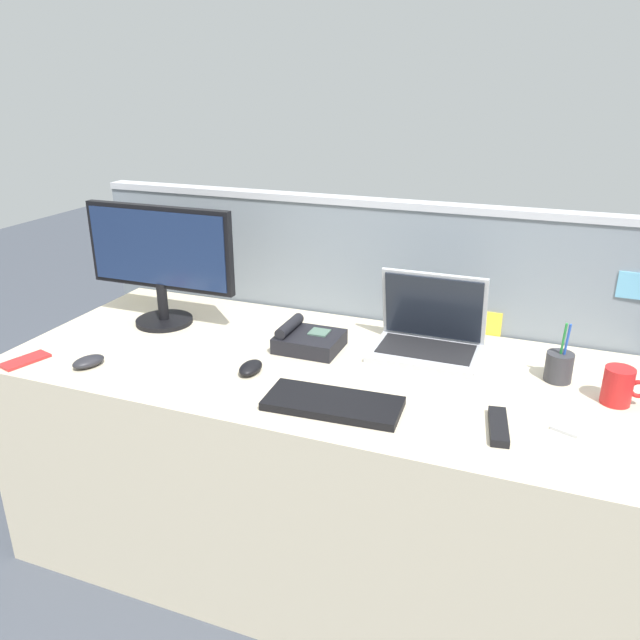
# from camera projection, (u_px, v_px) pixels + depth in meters

# --- Properties ---
(ground_plane) EXTENTS (10.00, 10.00, 0.00)m
(ground_plane) POSITION_uv_depth(u_px,v_px,m) (315.00, 549.00, 2.19)
(ground_plane) COLOR #424751
(desk) EXTENTS (1.89, 0.82, 0.72)m
(desk) POSITION_uv_depth(u_px,v_px,m) (315.00, 462.00, 2.05)
(desk) COLOR beige
(desk) RESTS_ON ground_plane
(cubicle_divider) EXTENTS (2.07, 0.08, 1.15)m
(cubicle_divider) POSITION_uv_depth(u_px,v_px,m) (358.00, 349.00, 2.37)
(cubicle_divider) COLOR gray
(cubicle_divider) RESTS_ON ground_plane
(desktop_monitor) EXTENTS (0.56, 0.20, 0.42)m
(desktop_monitor) POSITION_uv_depth(u_px,v_px,m) (160.00, 256.00, 2.15)
(desktop_monitor) COLOR black
(desktop_monitor) RESTS_ON desk
(laptop) EXTENTS (0.33, 0.24, 0.25)m
(laptop) POSITION_uv_depth(u_px,v_px,m) (429.00, 332.00, 1.97)
(laptop) COLOR #B2B5BC
(laptop) RESTS_ON desk
(desk_phone) EXTENTS (0.20, 0.17, 0.09)m
(desk_phone) POSITION_uv_depth(u_px,v_px,m) (308.00, 340.00, 2.01)
(desk_phone) COLOR black
(desk_phone) RESTS_ON desk
(keyboard_main) EXTENTS (0.37, 0.17, 0.02)m
(keyboard_main) POSITION_uv_depth(u_px,v_px,m) (333.00, 403.00, 1.66)
(keyboard_main) COLOR black
(keyboard_main) RESTS_ON desk
(computer_mouse_right_hand) EXTENTS (0.09, 0.11, 0.03)m
(computer_mouse_right_hand) POSITION_uv_depth(u_px,v_px,m) (88.00, 362.00, 1.89)
(computer_mouse_right_hand) COLOR #232328
(computer_mouse_right_hand) RESTS_ON desk
(computer_mouse_left_hand) EXTENTS (0.06, 0.10, 0.03)m
(computer_mouse_left_hand) POSITION_uv_depth(u_px,v_px,m) (251.00, 368.00, 1.85)
(computer_mouse_left_hand) COLOR black
(computer_mouse_left_hand) RESTS_ON desk
(pen_cup) EXTENTS (0.08, 0.08, 0.18)m
(pen_cup) POSITION_uv_depth(u_px,v_px,m) (559.00, 366.00, 1.79)
(pen_cup) COLOR #333338
(pen_cup) RESTS_ON desk
(cell_phone_red_case) EXTENTS (0.10, 0.15, 0.01)m
(cell_phone_red_case) POSITION_uv_depth(u_px,v_px,m) (25.00, 360.00, 1.92)
(cell_phone_red_case) COLOR #B22323
(cell_phone_red_case) RESTS_ON desk
(cell_phone_silver_slab) EXTENTS (0.11, 0.15, 0.01)m
(cell_phone_silver_slab) POSITION_uv_depth(u_px,v_px,m) (574.00, 423.00, 1.58)
(cell_phone_silver_slab) COLOR #B7BAC1
(cell_phone_silver_slab) RESTS_ON desk
(tv_remote) EXTENTS (0.07, 0.17, 0.02)m
(tv_remote) POSITION_uv_depth(u_px,v_px,m) (498.00, 426.00, 1.55)
(tv_remote) COLOR black
(tv_remote) RESTS_ON desk
(coffee_mug) EXTENTS (0.12, 0.08, 0.10)m
(coffee_mug) POSITION_uv_depth(u_px,v_px,m) (619.00, 386.00, 1.66)
(coffee_mug) COLOR red
(coffee_mug) RESTS_ON desk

